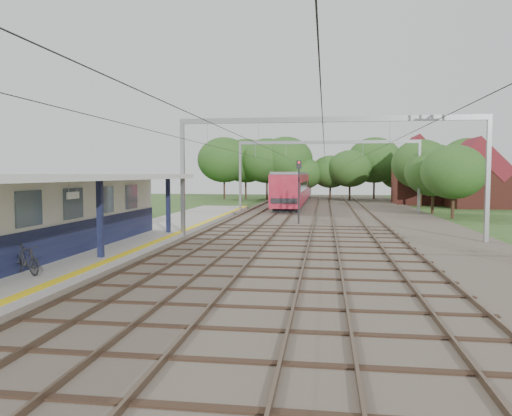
{
  "coord_description": "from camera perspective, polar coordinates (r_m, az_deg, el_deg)",
  "views": [
    {
      "loc": [
        3.31,
        -13.42,
        3.78
      ],
      "look_at": [
        -1.14,
        18.52,
        1.6
      ],
      "focal_mm": 35.0,
      "sensor_mm": 36.0,
      "label": 1
    }
  ],
  "objects": [
    {
      "name": "house_near",
      "position": [
        62.0,
        24.54,
        2.79
      ],
      "size": [
        7.0,
        6.12,
        7.89
      ],
      "color": "brown",
      "rests_on": "ground"
    },
    {
      "name": "catenary_system",
      "position": [
        38.74,
        8.09,
        6.39
      ],
      "size": [
        17.22,
        88.0,
        7.0
      ],
      "color": "gray",
      "rests_on": "ground"
    },
    {
      "name": "tree_band",
      "position": [
        70.55,
        8.39,
        4.75
      ],
      "size": [
        31.72,
        30.88,
        8.82
      ],
      "color": "#382619",
      "rests_on": "ground"
    },
    {
      "name": "bicycle",
      "position": [
        18.9,
        -24.82,
        -5.38
      ],
      "size": [
        1.72,
        1.25,
        1.02
      ],
      "primitive_type": "imported",
      "rotation": [
        0.0,
        0.0,
        1.06
      ],
      "color": "black",
      "rests_on": "platform"
    },
    {
      "name": "train",
      "position": [
        65.05,
        4.58,
        2.45
      ],
      "size": [
        2.98,
        37.16,
        3.92
      ],
      "color": "black",
      "rests_on": "ballast_bed"
    },
    {
      "name": "canopy",
      "position": [
        22.36,
        -21.82,
        3.24
      ],
      "size": [
        6.4,
        20.0,
        3.44
      ],
      "color": "#101534",
      "rests_on": "platform"
    },
    {
      "name": "rail_tracks",
      "position": [
        43.6,
        5.53,
        -0.89
      ],
      "size": [
        11.8,
        88.0,
        0.15
      ],
      "color": "brown",
      "rests_on": "ballast_bed"
    },
    {
      "name": "signal_post",
      "position": [
        37.26,
        4.92,
        2.87
      ],
      "size": [
        0.38,
        0.33,
        4.81
      ],
      "rotation": [
        0.0,
        0.0,
        0.36
      ],
      "color": "black",
      "rests_on": "ground"
    },
    {
      "name": "ballast_bed",
      "position": [
        43.58,
        8.81,
        -1.09
      ],
      "size": [
        18.0,
        90.0,
        0.1
      ],
      "primitive_type": "cube",
      "color": "#473D33",
      "rests_on": "ground"
    },
    {
      "name": "house_far",
      "position": [
        66.64,
        18.94,
        3.19
      ],
      "size": [
        8.0,
        6.12,
        8.66
      ],
      "color": "brown",
      "rests_on": "ground"
    },
    {
      "name": "station_building",
      "position": [
        23.84,
        -22.84,
        -0.61
      ],
      "size": [
        3.41,
        18.0,
        3.4
      ],
      "color": "beige",
      "rests_on": "platform"
    },
    {
      "name": "platform",
      "position": [
        29.69,
        -13.51,
        -3.21
      ],
      "size": [
        5.0,
        52.0,
        0.35
      ],
      "primitive_type": "cube",
      "color": "gray",
      "rests_on": "ground"
    },
    {
      "name": "yellow_stripe",
      "position": [
        28.93,
        -9.35,
        -2.98
      ],
      "size": [
        0.45,
        52.0,
        0.01
      ],
      "primitive_type": "cube",
      "color": "yellow",
      "rests_on": "platform"
    },
    {
      "name": "ground",
      "position": [
        14.33,
        -5.83,
        -11.46
      ],
      "size": [
        160.0,
        160.0,
        0.0
      ],
      "primitive_type": "plane",
      "color": "#2D4C1E",
      "rests_on": "ground"
    }
  ]
}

